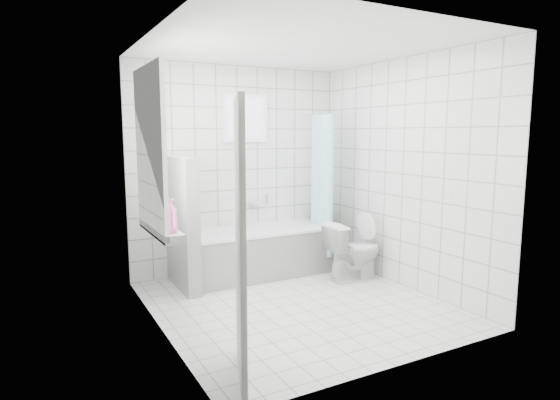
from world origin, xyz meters
TOP-DOWN VIEW (x-y plane):
  - ground at (0.00, 0.00)m, footprint 3.00×3.00m
  - ceiling at (0.00, 0.00)m, footprint 3.00×3.00m
  - wall_back at (0.00, 1.50)m, footprint 2.80×0.02m
  - wall_front at (0.00, -1.50)m, footprint 2.80×0.02m
  - wall_left at (-1.40, 0.00)m, footprint 0.02×3.00m
  - wall_right at (1.40, 0.00)m, footprint 0.02×3.00m
  - window_left at (-1.35, 0.30)m, footprint 0.01×0.90m
  - window_back at (0.10, 1.46)m, footprint 0.50×0.01m
  - window_sill at (-1.31, 0.30)m, footprint 0.18×1.02m
  - door at (-1.11, -1.11)m, footprint 0.32×0.76m
  - bathtub at (0.10, 1.12)m, footprint 1.82×0.77m
  - partition_wall at (-0.88, 1.07)m, footprint 0.15×0.85m
  - tiled_ledge at (1.10, 1.38)m, footprint 0.40×0.24m
  - toilet at (1.03, 0.40)m, footprint 0.71×0.42m
  - curtain_rod at (0.95, 1.10)m, footprint 0.02×0.80m
  - shower_curtain at (0.95, 0.97)m, footprint 0.14×0.48m
  - tub_faucet at (0.20, 1.46)m, footprint 0.18×0.06m
  - sill_bottles at (-1.30, 0.24)m, footprint 0.16×0.81m
  - ledge_bottles at (1.12, 1.34)m, footprint 0.14×0.15m

SIDE VIEW (x-z plane):
  - ground at x=0.00m, z-range 0.00..0.00m
  - tiled_ledge at x=1.10m, z-range 0.00..0.55m
  - bathtub at x=0.10m, z-range 0.00..0.58m
  - toilet at x=1.03m, z-range 0.00..0.71m
  - ledge_bottles at x=1.12m, z-range 0.54..0.81m
  - partition_wall at x=-0.88m, z-range 0.00..1.50m
  - tub_faucet at x=0.20m, z-range 0.82..0.88m
  - window_sill at x=-1.31m, z-range 0.82..0.90m
  - door at x=-1.11m, z-range 0.00..2.00m
  - sill_bottles at x=-1.30m, z-range 0.87..1.18m
  - shower_curtain at x=0.95m, z-range 0.21..1.99m
  - wall_back at x=0.00m, z-range 0.00..2.60m
  - wall_front at x=0.00m, z-range 0.00..2.60m
  - wall_left at x=-1.40m, z-range 0.00..2.60m
  - wall_right at x=1.40m, z-range 0.00..2.60m
  - window_left at x=-1.35m, z-range 0.90..2.30m
  - window_back at x=0.10m, z-range 1.70..2.20m
  - curtain_rod at x=0.95m, z-range 1.99..2.01m
  - ceiling at x=0.00m, z-range 2.60..2.60m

